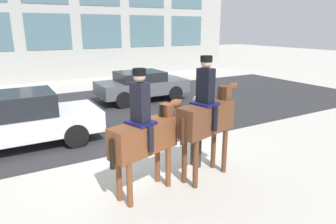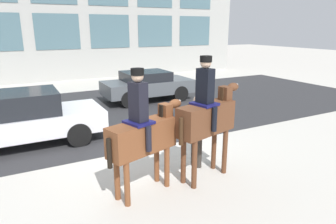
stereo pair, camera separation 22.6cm
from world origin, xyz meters
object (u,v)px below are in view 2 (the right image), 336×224
object	(u,v)px
pedestrian_bystander	(197,126)
street_car_far_lane	(147,85)
mounted_horse_companion	(207,116)
street_car_near_lane	(20,118)
mounted_horse_lead	(143,133)

from	to	relation	value
pedestrian_bystander	street_car_far_lane	xyz separation A→B (m)	(1.70, 6.66, -0.29)
mounted_horse_companion	pedestrian_bystander	xyz separation A→B (m)	(0.11, 0.53, -0.39)
mounted_horse_companion	street_car_near_lane	xyz separation A→B (m)	(-3.44, 3.94, -0.63)
street_car_near_lane	street_car_far_lane	xyz separation A→B (m)	(5.25, 3.25, -0.06)
mounted_horse_companion	mounted_horse_lead	bearing A→B (deg)	163.31
pedestrian_bystander	street_car_near_lane	size ratio (longest dim) A/B	0.39
pedestrian_bystander	street_car_far_lane	distance (m)	6.88
street_car_far_lane	pedestrian_bystander	bearing A→B (deg)	-104.32
mounted_horse_lead	street_car_far_lane	bearing A→B (deg)	48.70
mounted_horse_lead	pedestrian_bystander	bearing A→B (deg)	0.50
mounted_horse_lead	pedestrian_bystander	distance (m)	1.62
pedestrian_bystander	street_car_near_lane	distance (m)	4.92
mounted_horse_companion	street_car_far_lane	size ratio (longest dim) A/B	0.67
mounted_horse_companion	street_car_near_lane	bearing A→B (deg)	116.47
mounted_horse_lead	street_car_near_lane	xyz separation A→B (m)	(-2.01, 3.89, -0.47)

